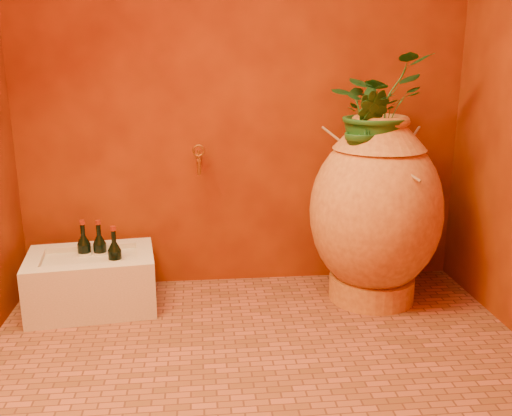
{
  "coord_description": "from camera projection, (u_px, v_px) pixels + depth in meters",
  "views": [
    {
      "loc": [
        -0.25,
        -2.19,
        1.32
      ],
      "look_at": [
        0.01,
        0.35,
        0.62
      ],
      "focal_mm": 40.0,
      "sensor_mm": 36.0,
      "label": 1
    }
  ],
  "objects": [
    {
      "name": "floor",
      "position": [
        262.0,
        366.0,
        2.48
      ],
      "size": [
        2.5,
        2.5,
        0.0
      ],
      "primitive_type": "plane",
      "color": "#9A4D32",
      "rests_on": "ground"
    },
    {
      "name": "wall_back",
      "position": [
        242.0,
        65.0,
        3.11
      ],
      "size": [
        2.5,
        0.02,
        2.5
      ],
      "primitive_type": "cube",
      "color": "#5A1905",
      "rests_on": "ground"
    },
    {
      "name": "amphora",
      "position": [
        376.0,
        211.0,
        3.03
      ],
      "size": [
        0.71,
        0.71,
        1.01
      ],
      "rotation": [
        0.0,
        0.0,
        -0.01
      ],
      "color": "gold",
      "rests_on": "floor"
    },
    {
      "name": "stone_basin",
      "position": [
        92.0,
        282.0,
        3.01
      ],
      "size": [
        0.69,
        0.51,
        0.3
      ],
      "rotation": [
        0.0,
        0.0,
        0.12
      ],
      "color": "beige",
      "rests_on": "floor"
    },
    {
      "name": "wine_bottle_a",
      "position": [
        100.0,
        254.0,
        3.05
      ],
      "size": [
        0.07,
        0.07,
        0.29
      ],
      "color": "black",
      "rests_on": "stone_basin"
    },
    {
      "name": "wine_bottle_b",
      "position": [
        115.0,
        261.0,
        2.95
      ],
      "size": [
        0.07,
        0.07,
        0.29
      ],
      "color": "black",
      "rests_on": "stone_basin"
    },
    {
      "name": "wine_bottle_c",
      "position": [
        85.0,
        255.0,
        3.04
      ],
      "size": [
        0.07,
        0.07,
        0.3
      ],
      "color": "black",
      "rests_on": "stone_basin"
    },
    {
      "name": "wall_tap",
      "position": [
        199.0,
        158.0,
        3.13
      ],
      "size": [
        0.07,
        0.14,
        0.16
      ],
      "color": "#A16C25",
      "rests_on": "wall_back"
    },
    {
      "name": "plant_main",
      "position": [
        376.0,
        108.0,
        2.91
      ],
      "size": [
        0.66,
        0.64,
        0.56
      ],
      "primitive_type": "imported",
      "rotation": [
        0.0,
        0.0,
        0.59
      ],
      "color": "#1C4F1D",
      "rests_on": "amphora"
    },
    {
      "name": "plant_side",
      "position": [
        366.0,
        128.0,
        2.83
      ],
      "size": [
        0.25,
        0.23,
        0.38
      ],
      "primitive_type": "imported",
      "rotation": [
        0.0,
        0.0,
        -0.31
      ],
      "color": "#1C4F1D",
      "rests_on": "amphora"
    }
  ]
}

